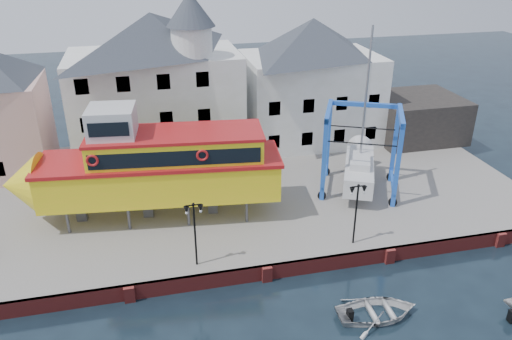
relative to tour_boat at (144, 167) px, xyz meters
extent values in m
plane|color=black|center=(6.52, -7.63, -4.77)|extent=(140.00, 140.00, 0.00)
cube|color=slate|center=(6.52, 3.37, -4.27)|extent=(44.00, 22.00, 1.00)
cube|color=maroon|center=(6.52, -7.51, -4.27)|extent=(44.00, 0.25, 1.00)
cube|color=maroon|center=(-1.48, -7.68, -4.27)|extent=(0.60, 0.36, 1.00)
cube|color=maroon|center=(6.52, -7.68, -4.27)|extent=(0.60, 0.36, 1.00)
cube|color=maroon|center=(14.52, -7.68, -4.27)|extent=(0.60, 0.36, 1.00)
cube|color=maroon|center=(22.52, -7.68, -4.27)|extent=(0.60, 0.36, 1.00)
cube|color=silver|center=(1.52, 10.87, 0.73)|extent=(14.00, 8.00, 9.00)
pyramid|color=#2E363D|center=(1.52, 10.87, 6.83)|extent=(14.00, 8.00, 3.20)
cube|color=black|center=(-3.98, 6.91, -2.17)|extent=(1.00, 0.08, 1.20)
cube|color=black|center=(-0.98, 6.91, -2.17)|extent=(1.00, 0.08, 1.20)
cube|color=black|center=(2.02, 6.91, -2.17)|extent=(1.00, 0.08, 1.20)
cube|color=black|center=(5.02, 6.91, -2.17)|extent=(1.00, 0.08, 1.20)
cube|color=black|center=(-3.98, 6.91, 0.83)|extent=(1.00, 0.08, 1.20)
cube|color=black|center=(-0.98, 6.91, 0.83)|extent=(1.00, 0.08, 1.20)
cube|color=black|center=(2.02, 6.91, 0.83)|extent=(1.00, 0.08, 1.20)
cube|color=black|center=(5.02, 6.91, 0.83)|extent=(1.00, 0.08, 1.20)
cube|color=black|center=(-3.98, 6.91, 3.83)|extent=(1.00, 0.08, 1.20)
cube|color=black|center=(-0.98, 6.91, 3.83)|extent=(1.00, 0.08, 1.20)
cube|color=black|center=(2.02, 6.91, 3.83)|extent=(1.00, 0.08, 1.20)
cube|color=black|center=(5.02, 6.91, 3.83)|extent=(1.00, 0.08, 1.20)
cylinder|color=silver|center=(4.52, 8.47, 6.43)|extent=(3.20, 3.20, 2.40)
cone|color=#2E363D|center=(4.52, 8.47, 8.93)|extent=(3.80, 3.80, 2.60)
cube|color=silver|center=(15.52, 11.37, 0.23)|extent=(12.00, 8.00, 8.00)
pyramid|color=#2E363D|center=(15.52, 11.37, 5.83)|extent=(12.00, 8.00, 3.20)
cube|color=black|center=(11.02, 7.41, -2.17)|extent=(1.00, 0.08, 1.20)
cube|color=black|center=(14.02, 7.41, -2.17)|extent=(1.00, 0.08, 1.20)
cube|color=black|center=(17.02, 7.41, -2.17)|extent=(1.00, 0.08, 1.20)
cube|color=black|center=(20.02, 7.41, -2.17)|extent=(1.00, 0.08, 1.20)
cube|color=black|center=(11.02, 7.41, 0.83)|extent=(1.00, 0.08, 1.20)
cube|color=black|center=(14.02, 7.41, 0.83)|extent=(1.00, 0.08, 1.20)
cube|color=black|center=(17.02, 7.41, 0.83)|extent=(1.00, 0.08, 1.20)
cube|color=black|center=(20.02, 7.41, 0.83)|extent=(1.00, 0.08, 1.20)
cube|color=black|center=(25.52, 9.37, -1.77)|extent=(8.00, 7.00, 4.00)
cylinder|color=black|center=(2.52, -6.43, -1.77)|extent=(0.12, 0.12, 4.00)
cube|color=black|center=(2.52, -6.43, 0.28)|extent=(0.90, 0.06, 0.06)
sphere|color=black|center=(2.52, -6.43, 0.35)|extent=(0.16, 0.16, 0.16)
cone|color=black|center=(2.12, -6.43, 0.01)|extent=(0.32, 0.32, 0.45)
sphere|color=silver|center=(2.12, -6.43, -0.17)|extent=(0.18, 0.18, 0.18)
cone|color=black|center=(2.92, -6.43, 0.01)|extent=(0.32, 0.32, 0.45)
sphere|color=silver|center=(2.92, -6.43, -0.17)|extent=(0.18, 0.18, 0.18)
cylinder|color=black|center=(12.52, -6.43, -1.77)|extent=(0.12, 0.12, 4.00)
cube|color=black|center=(12.52, -6.43, 0.28)|extent=(0.90, 0.06, 0.06)
sphere|color=black|center=(12.52, -6.43, 0.35)|extent=(0.16, 0.16, 0.16)
cone|color=black|center=(12.12, -6.43, 0.01)|extent=(0.32, 0.32, 0.45)
sphere|color=silver|center=(12.12, -6.43, -0.17)|extent=(0.18, 0.18, 0.18)
cone|color=black|center=(12.92, -6.43, 0.01)|extent=(0.32, 0.32, 0.45)
sphere|color=silver|center=(12.92, -6.43, -0.17)|extent=(0.18, 0.18, 0.18)
cylinder|color=#59595E|center=(-5.24, -0.98, -2.93)|extent=(0.22, 0.22, 1.68)
cylinder|color=#59595E|center=(-4.88, 2.14, -2.93)|extent=(0.22, 0.22, 1.68)
cylinder|color=#59595E|center=(-1.34, -1.43, -2.93)|extent=(0.22, 0.22, 1.68)
cylinder|color=#59595E|center=(-0.98, 1.69, -2.93)|extent=(0.22, 0.22, 1.68)
cylinder|color=#59595E|center=(2.57, -1.87, -2.93)|extent=(0.22, 0.22, 1.68)
cylinder|color=#59595E|center=(2.92, 1.25, -2.93)|extent=(0.22, 0.22, 1.68)
cylinder|color=#59595E|center=(6.47, -2.31, -2.93)|extent=(0.22, 0.22, 1.68)
cylinder|color=#59595E|center=(6.82, 0.81, -2.93)|extent=(0.22, 0.22, 1.68)
cube|color=#59595E|center=(-4.50, 0.51, -2.93)|extent=(0.73, 0.63, 1.68)
cube|color=#59595E|center=(-0.04, 0.01, -2.93)|extent=(0.73, 0.63, 1.68)
cube|color=#59595E|center=(4.42, -0.50, -2.93)|extent=(0.73, 0.63, 1.68)
cube|color=yellow|center=(1.07, -0.12, -0.85)|extent=(16.09, 6.01, 2.47)
cone|color=yellow|center=(-7.96, 0.91, -0.85)|extent=(2.93, 4.51, 4.26)
cube|color=#AB1618|center=(1.07, -0.12, 0.50)|extent=(16.44, 6.23, 0.25)
cube|color=yellow|center=(2.19, -0.25, 1.28)|extent=(11.58, 5.06, 1.79)
cube|color=black|center=(1.97, -2.17, 1.34)|extent=(10.71, 1.28, 1.01)
cube|color=black|center=(2.41, 1.68, 1.34)|extent=(10.71, 1.28, 1.01)
cube|color=#AB1618|center=(2.19, -0.25, 2.28)|extent=(11.81, 5.19, 0.20)
cube|color=silver|center=(-1.72, 0.20, 3.20)|extent=(3.23, 3.23, 2.04)
cube|color=black|center=(-1.88, -1.28, 3.29)|extent=(2.44, 0.34, 0.90)
torus|color=#AB1618|center=(-3.05, -1.65, 1.51)|extent=(0.80, 0.24, 0.79)
torus|color=#AB1618|center=(3.63, -2.41, 1.51)|extent=(0.80, 0.24, 0.79)
cube|color=#1F5BA5|center=(12.56, -0.54, -0.60)|extent=(0.42, 0.42, 6.33)
cylinder|color=black|center=(12.56, -0.54, -3.45)|extent=(0.67, 0.47, 0.63)
cube|color=#1F5BA5|center=(14.32, 3.28, -0.60)|extent=(0.42, 0.42, 6.33)
cylinder|color=black|center=(14.32, 3.28, -3.45)|extent=(0.67, 0.47, 0.63)
cube|color=#1F5BA5|center=(17.19, -2.68, -0.60)|extent=(0.42, 0.42, 6.33)
cylinder|color=black|center=(17.19, -2.68, -3.45)|extent=(0.67, 0.47, 0.63)
cube|color=#1F5BA5|center=(18.95, 1.14, -0.60)|extent=(0.42, 0.42, 6.33)
cylinder|color=black|center=(18.95, 1.14, -3.45)|extent=(0.67, 0.47, 0.63)
cube|color=#1F5BA5|center=(13.44, 1.37, 2.40)|extent=(2.18, 4.23, 0.44)
cube|color=#1F5BA5|center=(13.44, 1.37, -2.86)|extent=(2.10, 4.19, 0.19)
cube|color=#1F5BA5|center=(18.07, -0.77, 2.40)|extent=(2.18, 4.23, 0.44)
cube|color=#1F5BA5|center=(18.07, -0.77, -2.86)|extent=(2.10, 4.19, 0.19)
cube|color=#1F5BA5|center=(16.64, 2.21, 2.40)|extent=(5.06, 2.56, 0.32)
cube|color=silver|center=(15.76, 0.30, -2.14)|extent=(4.73, 7.02, 1.45)
cone|color=silver|center=(17.44, 3.95, -2.14)|extent=(2.49, 2.18, 2.08)
cube|color=#59595E|center=(15.76, 0.30, -3.18)|extent=(0.88, 1.57, 0.63)
cube|color=silver|center=(15.57, -0.11, -1.15)|extent=(2.45, 3.07, 0.54)
cylinder|color=#99999E|center=(15.94, 0.71, 3.55)|extent=(0.21, 0.21, 9.94)
cube|color=black|center=(15.07, -1.17, 0.71)|extent=(4.43, 2.13, 0.05)
cube|color=black|center=(16.44, 1.78, 0.71)|extent=(4.43, 2.13, 0.05)
imported|color=silver|center=(11.60, -12.02, -4.77)|extent=(4.61, 3.40, 0.93)
camera|label=1|loc=(0.33, -31.05, 14.13)|focal=35.00mm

